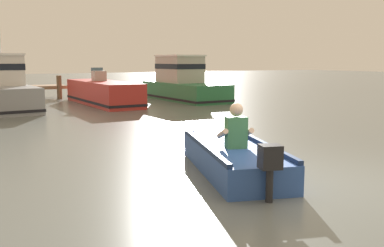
# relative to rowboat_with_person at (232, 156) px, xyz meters

# --- Properties ---
(ground_plane) EXTENTS (120.00, 120.00, 0.00)m
(ground_plane) POSITION_rel_rowboat_with_person_xyz_m (0.70, -1.27, -0.25)
(ground_plane) COLOR slate
(rowboat_with_person) EXTENTS (2.03, 3.65, 1.19)m
(rowboat_with_person) POSITION_rel_rowboat_with_person_xyz_m (0.00, 0.00, 0.00)
(rowboat_with_person) COLOR #2D519E
(rowboat_with_person) RESTS_ON ground
(moored_boat_grey) EXTENTS (2.11, 5.10, 3.68)m
(moored_boat_grey) POSITION_rel_rowboat_with_person_xyz_m (-2.16, 12.07, 0.54)
(moored_boat_grey) COLOR gray
(moored_boat_grey) RESTS_ON ground
(moored_boat_red) EXTENTS (1.57, 5.95, 1.57)m
(moored_boat_red) POSITION_rel_rowboat_with_person_xyz_m (1.87, 12.22, 0.22)
(moored_boat_red) COLOR #B72D28
(moored_boat_red) RESTS_ON ground
(moored_boat_green) EXTENTS (1.97, 5.50, 2.14)m
(moored_boat_green) POSITION_rel_rowboat_with_person_xyz_m (5.86, 12.27, 0.53)
(moored_boat_green) COLOR #287042
(moored_boat_green) RESTS_ON ground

